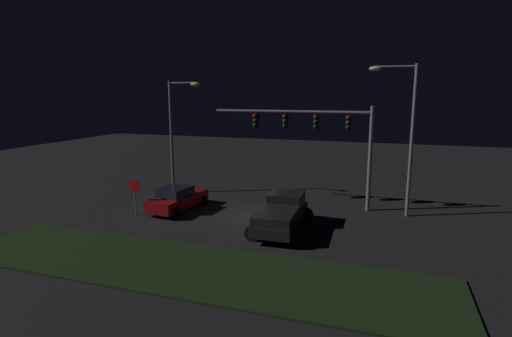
{
  "coord_description": "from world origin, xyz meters",
  "views": [
    {
      "loc": [
        7.65,
        -21.99,
        7.25
      ],
      "look_at": [
        -0.2,
        1.46,
        2.62
      ],
      "focal_mm": 28.26,
      "sensor_mm": 36.0,
      "label": 1
    }
  ],
  "objects_px": {
    "street_lamp_right": "(404,123)",
    "stop_sign": "(135,191)",
    "pickup_truck": "(282,212)",
    "traffic_signal_gantry": "(316,129)",
    "car_sedan": "(177,199)",
    "street_lamp_left": "(177,124)"
  },
  "relations": [
    {
      "from": "pickup_truck",
      "to": "stop_sign",
      "type": "relative_size",
      "value": 2.45
    },
    {
      "from": "car_sedan",
      "to": "stop_sign",
      "type": "relative_size",
      "value": 2.05
    },
    {
      "from": "car_sedan",
      "to": "street_lamp_left",
      "type": "distance_m",
      "value": 6.2
    },
    {
      "from": "traffic_signal_gantry",
      "to": "street_lamp_right",
      "type": "relative_size",
      "value": 1.16
    },
    {
      "from": "street_lamp_right",
      "to": "stop_sign",
      "type": "distance_m",
      "value": 16.27
    },
    {
      "from": "street_lamp_right",
      "to": "stop_sign",
      "type": "height_order",
      "value": "street_lamp_right"
    },
    {
      "from": "pickup_truck",
      "to": "street_lamp_left",
      "type": "relative_size",
      "value": 0.67
    },
    {
      "from": "car_sedan",
      "to": "street_lamp_right",
      "type": "bearing_deg",
      "value": -70.09
    },
    {
      "from": "street_lamp_left",
      "to": "stop_sign",
      "type": "distance_m",
      "value": 6.8
    },
    {
      "from": "street_lamp_left",
      "to": "stop_sign",
      "type": "relative_size",
      "value": 3.64
    },
    {
      "from": "car_sedan",
      "to": "street_lamp_left",
      "type": "xyz_separation_m",
      "value": [
        -2.05,
        3.91,
        4.36
      ]
    },
    {
      "from": "traffic_signal_gantry",
      "to": "car_sedan",
      "type": "bearing_deg",
      "value": -155.23
    },
    {
      "from": "street_lamp_left",
      "to": "stop_sign",
      "type": "xyz_separation_m",
      "value": [
        0.3,
        -5.81,
        -3.54
      ]
    },
    {
      "from": "traffic_signal_gantry",
      "to": "street_lamp_left",
      "type": "distance_m",
      "value": 10.05
    },
    {
      "from": "traffic_signal_gantry",
      "to": "stop_sign",
      "type": "height_order",
      "value": "traffic_signal_gantry"
    },
    {
      "from": "stop_sign",
      "to": "traffic_signal_gantry",
      "type": "bearing_deg",
      "value": 29.84
    },
    {
      "from": "pickup_truck",
      "to": "street_lamp_right",
      "type": "bearing_deg",
      "value": -53.68
    },
    {
      "from": "traffic_signal_gantry",
      "to": "street_lamp_left",
      "type": "bearing_deg",
      "value": 178.79
    },
    {
      "from": "street_lamp_left",
      "to": "pickup_truck",
      "type": "bearing_deg",
      "value": -30.28
    },
    {
      "from": "pickup_truck",
      "to": "stop_sign",
      "type": "distance_m",
      "value": 8.97
    },
    {
      "from": "pickup_truck",
      "to": "car_sedan",
      "type": "distance_m",
      "value": 7.36
    },
    {
      "from": "traffic_signal_gantry",
      "to": "street_lamp_right",
      "type": "bearing_deg",
      "value": -5.0
    }
  ]
}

